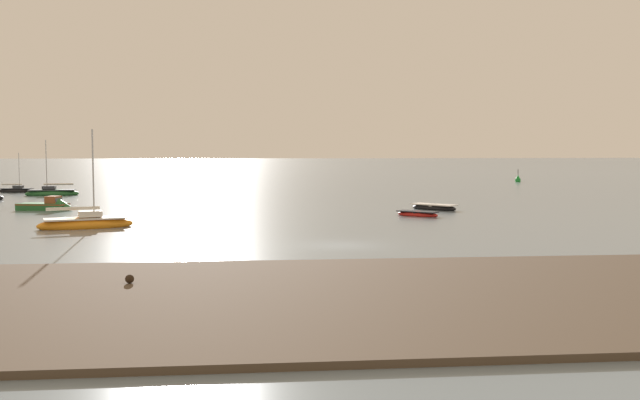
# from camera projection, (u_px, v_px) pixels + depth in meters

# --- Properties ---
(ground_plane) EXTENTS (800.00, 800.00, 0.00)m
(ground_plane) POSITION_uv_depth(u_px,v_px,m) (342.00, 245.00, 40.16)
(ground_plane) COLOR slate
(mudflat_shore) EXTENTS (359.28, 16.16, 0.23)m
(mudflat_shore) POSITION_uv_depth(u_px,v_px,m) (159.00, 301.00, 24.94)
(mudflat_shore) COLOR #4C3D2D
(mudflat_shore) RESTS_ON ground
(tidal_rock_near) EXTENTS (0.35, 0.35, 0.35)m
(tidal_rock_near) POSITION_uv_depth(u_px,v_px,m) (130.00, 279.00, 27.58)
(tidal_rock_near) COLOR #2D2116
(tidal_rock_near) RESTS_ON mudflat_shore
(sailboat_moored_0) EXTENTS (6.77, 3.85, 7.24)m
(sailboat_moored_0) POSITION_uv_depth(u_px,v_px,m) (86.00, 223.00, 49.10)
(sailboat_moored_0) COLOR orange
(sailboat_moored_0) RESTS_ON ground
(sailboat_moored_1) EXTENTS (4.88, 2.07, 5.30)m
(sailboat_moored_1) POSITION_uv_depth(u_px,v_px,m) (16.00, 190.00, 90.00)
(sailboat_moored_1) COLOR black
(sailboat_moored_1) RESTS_ON ground
(rowboat_moored_1) EXTENTS (4.23, 4.35, 0.71)m
(rowboat_moored_1) POSITION_uv_depth(u_px,v_px,m) (434.00, 207.00, 64.11)
(rowboat_moored_1) COLOR black
(rowboat_moored_1) RESTS_ON ground
(sailboat_moored_2) EXTENTS (6.34, 2.45, 6.94)m
(sailboat_moored_2) POSITION_uv_depth(u_px,v_px,m) (52.00, 193.00, 83.96)
(sailboat_moored_2) COLOR #23602D
(sailboat_moored_2) RESTS_ON ground
(rowboat_moored_2) EXTENTS (3.58, 3.34, 0.58)m
(rowboat_moored_2) POSITION_uv_depth(u_px,v_px,m) (418.00, 214.00, 57.92)
(rowboat_moored_2) COLOR red
(rowboat_moored_2) RESTS_ON ground
(motorboat_moored_5) EXTENTS (5.29, 2.70, 1.92)m
(motorboat_moored_5) POSITION_uv_depth(u_px,v_px,m) (51.00, 207.00, 63.53)
(motorboat_moored_5) COLOR #23602D
(motorboat_moored_5) RESTS_ON ground
(channel_buoy) EXTENTS (0.90, 0.90, 2.30)m
(channel_buoy) POSITION_uv_depth(u_px,v_px,m) (518.00, 179.00, 118.77)
(channel_buoy) COLOR #198C2D
(channel_buoy) RESTS_ON ground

